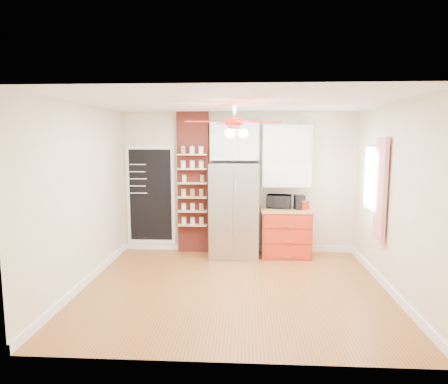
# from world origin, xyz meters

# --- Properties ---
(floor) EXTENTS (4.50, 4.50, 0.00)m
(floor) POSITION_xyz_m (0.00, 0.00, 0.00)
(floor) COLOR #9A5627
(floor) RESTS_ON ground
(ceiling) EXTENTS (4.50, 4.50, 0.00)m
(ceiling) POSITION_xyz_m (0.00, 0.00, 2.70)
(ceiling) COLOR white
(ceiling) RESTS_ON wall_back
(wall_back) EXTENTS (4.50, 0.02, 2.70)m
(wall_back) POSITION_xyz_m (0.00, 2.00, 1.35)
(wall_back) COLOR beige
(wall_back) RESTS_ON floor
(wall_front) EXTENTS (4.50, 0.02, 2.70)m
(wall_front) POSITION_xyz_m (0.00, -2.00, 1.35)
(wall_front) COLOR beige
(wall_front) RESTS_ON floor
(wall_left) EXTENTS (0.02, 4.00, 2.70)m
(wall_left) POSITION_xyz_m (-2.25, 0.00, 1.35)
(wall_left) COLOR beige
(wall_left) RESTS_ON floor
(wall_right) EXTENTS (0.02, 4.00, 2.70)m
(wall_right) POSITION_xyz_m (2.25, 0.00, 1.35)
(wall_right) COLOR beige
(wall_right) RESTS_ON floor
(chalkboard) EXTENTS (0.95, 0.05, 1.95)m
(chalkboard) POSITION_xyz_m (-1.70, 1.96, 1.10)
(chalkboard) COLOR white
(chalkboard) RESTS_ON wall_back
(brick_pillar) EXTENTS (0.60, 0.16, 2.70)m
(brick_pillar) POSITION_xyz_m (-0.85, 1.92, 1.35)
(brick_pillar) COLOR maroon
(brick_pillar) RESTS_ON floor
(fridge) EXTENTS (0.90, 0.70, 1.75)m
(fridge) POSITION_xyz_m (-0.05, 1.63, 0.88)
(fridge) COLOR #A8A8AC
(fridge) RESTS_ON floor
(upper_glass_cabinet) EXTENTS (0.90, 0.35, 0.70)m
(upper_glass_cabinet) POSITION_xyz_m (-0.05, 1.82, 2.15)
(upper_glass_cabinet) COLOR white
(upper_glass_cabinet) RESTS_ON wall_back
(red_cabinet) EXTENTS (0.94, 0.64, 0.90)m
(red_cabinet) POSITION_xyz_m (0.92, 1.68, 0.45)
(red_cabinet) COLOR #B52914
(red_cabinet) RESTS_ON floor
(upper_shelf_unit) EXTENTS (0.90, 0.30, 1.15)m
(upper_shelf_unit) POSITION_xyz_m (0.92, 1.85, 1.88)
(upper_shelf_unit) COLOR white
(upper_shelf_unit) RESTS_ON wall_back
(window) EXTENTS (0.04, 0.75, 1.05)m
(window) POSITION_xyz_m (2.23, 0.90, 1.55)
(window) COLOR white
(window) RESTS_ON wall_right
(curtain) EXTENTS (0.06, 0.40, 1.55)m
(curtain) POSITION_xyz_m (2.18, 0.35, 1.45)
(curtain) COLOR red
(curtain) RESTS_ON wall_right
(ceiling_fan) EXTENTS (1.40, 1.40, 0.44)m
(ceiling_fan) POSITION_xyz_m (0.00, 0.00, 2.42)
(ceiling_fan) COLOR silver
(ceiling_fan) RESTS_ON ceiling
(toaster_oven) EXTENTS (0.50, 0.38, 0.25)m
(toaster_oven) POSITION_xyz_m (0.79, 1.78, 1.02)
(toaster_oven) COLOR black
(toaster_oven) RESTS_ON red_cabinet
(coffee_maker) EXTENTS (0.21, 0.22, 0.27)m
(coffee_maker) POSITION_xyz_m (1.15, 1.65, 1.03)
(coffee_maker) COLOR black
(coffee_maker) RESTS_ON red_cabinet
(canister_left) EXTENTS (0.10, 0.10, 0.16)m
(canister_left) POSITION_xyz_m (1.23, 1.58, 0.98)
(canister_left) COLOR #A62309
(canister_left) RESTS_ON red_cabinet
(canister_right) EXTENTS (0.14, 0.14, 0.15)m
(canister_right) POSITION_xyz_m (1.29, 1.73, 0.97)
(canister_right) COLOR #AE1709
(canister_right) RESTS_ON red_cabinet
(pantry_jar_oats) EXTENTS (0.09, 0.09, 0.13)m
(pantry_jar_oats) POSITION_xyz_m (-1.00, 1.78, 1.44)
(pantry_jar_oats) COLOR beige
(pantry_jar_oats) RESTS_ON brick_pillar
(pantry_jar_beans) EXTENTS (0.09, 0.09, 0.13)m
(pantry_jar_beans) POSITION_xyz_m (-0.67, 1.81, 1.44)
(pantry_jar_beans) COLOR olive
(pantry_jar_beans) RESTS_ON brick_pillar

